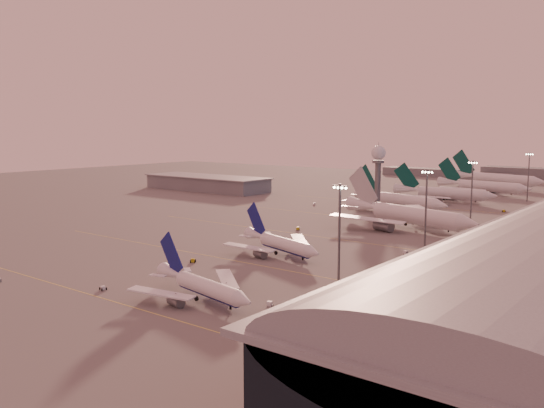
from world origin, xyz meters
The scene contains 25 objects.
ground centered at (0.00, 0.00, 0.00)m, with size 700.00×700.00×0.00m, color #5F5C5C.
taxiway_markings centered at (30.00, 56.00, 0.01)m, with size 180.00×185.25×0.02m.
hangar centered at (-120.00, 140.00, 4.32)m, with size 82.00×27.00×8.50m.
radar_tower centered at (5.00, 120.00, 20.95)m, with size 6.40×6.40×31.10m.
mast_a centered at (58.00, 0.00, 13.74)m, with size 3.60×0.56×25.00m.
mast_b centered at (55.00, 55.00, 13.74)m, with size 3.60×0.56×25.00m.
mast_c centered at (50.00, 110.00, 13.74)m, with size 3.60×0.56×25.00m.
mast_d centered at (48.00, 200.00, 13.74)m, with size 3.60×0.56×25.00m.
distant_horizon centered at (2.62, 325.14, 3.89)m, with size 165.00×37.50×9.00m.
narrowbody_near centered at (37.47, -22.68, 2.70)m, with size 33.76×26.69×13.32m.
narrowbody_mid centered at (23.68, 23.77, 2.88)m, with size 35.16×27.60×14.21m.
widebody_white centered at (33.47, 89.70, 3.81)m, with size 60.73×47.97×21.96m.
greentail_a centered at (10.21, 131.18, 3.52)m, with size 53.20×42.32×19.93m.
greentail_b centered at (15.11, 172.39, 3.42)m, with size 53.33×43.00×19.36m.
greentail_c centered at (19.59, 218.67, 3.56)m, with size 55.30×44.36×20.17m.
greentail_d centered at (14.36, 261.23, 4.12)m, with size 62.92×50.17×23.33m.
gsv_tug_near centered at (13.59, -31.04, 0.45)m, with size 2.45×3.40×0.88m.
gsv_catering_a centered at (51.68, -16.85, 2.10)m, with size 5.61×4.09×4.21m.
gsv_tug_mid centered at (10.08, 1.20, 0.52)m, with size 3.79×4.06×1.00m.
gsv_truck_b centered at (52.87, 47.13, 1.11)m, with size 5.68×2.93×2.18m.
gsv_truck_c centered at (3.79, 61.40, 1.20)m, with size 5.68×5.53×2.36m.
gsv_catering_b centered at (71.51, 74.56, 1.96)m, with size 5.20×3.55×3.92m.
gsv_tug_far centered at (22.04, 102.44, 0.58)m, with size 3.07×4.34×1.13m.
gsv_truck_d centered at (-30.46, 123.03, 1.08)m, with size 3.41×5.58×2.12m.
gsv_tug_hangar centered at (49.70, 154.61, 0.49)m, with size 3.85×3.07×0.96m.
Camera 1 is at (123.70, -108.98, 37.19)m, focal length 38.00 mm.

